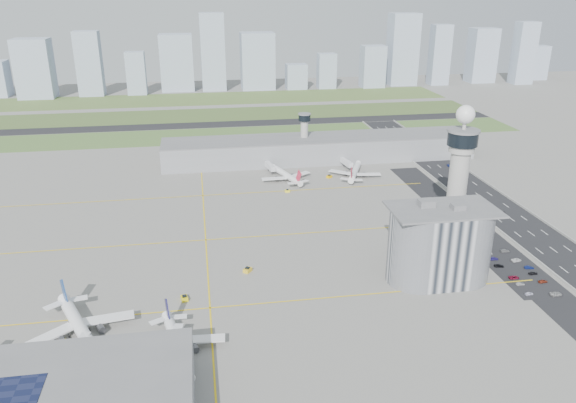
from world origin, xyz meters
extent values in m
plane|color=gray|center=(0.00, 0.00, 0.00)|extent=(1000.00, 1000.00, 0.00)
cube|color=#43632F|center=(-20.00, 225.00, 0.04)|extent=(480.00, 50.00, 0.08)
cube|color=#405729|center=(-20.00, 300.00, 0.04)|extent=(480.00, 60.00, 0.08)
cube|color=#536C33|center=(-20.00, 380.00, 0.04)|extent=(480.00, 70.00, 0.08)
cube|color=black|center=(-20.00, 262.00, 0.06)|extent=(480.00, 22.00, 0.10)
cube|color=black|center=(115.00, 0.00, 0.05)|extent=(28.00, 500.00, 0.10)
cube|color=#9E9E99|center=(101.00, 0.00, 0.60)|extent=(0.60, 500.00, 1.20)
cube|color=#9E9E99|center=(129.00, 0.00, 0.60)|extent=(0.60, 500.00, 1.20)
cube|color=black|center=(90.00, -10.00, 0.04)|extent=(18.00, 260.00, 0.08)
cube|color=black|center=(88.00, -22.00, 0.05)|extent=(20.00, 44.00, 0.10)
cube|color=yellow|center=(-40.00, -30.00, 0.01)|extent=(260.00, 0.60, 0.01)
cube|color=yellow|center=(-40.00, 30.00, 0.01)|extent=(260.00, 0.60, 0.01)
cube|color=yellow|center=(-40.00, 90.00, 0.01)|extent=(260.00, 0.60, 0.01)
cube|color=yellow|center=(-40.00, 30.00, 0.01)|extent=(0.60, 260.00, 0.01)
cylinder|color=#ADAAA5|center=(72.00, 8.00, 24.00)|extent=(8.40, 8.40, 48.00)
cylinder|color=#ADAAA5|center=(72.00, 8.00, 46.00)|extent=(11.00, 11.00, 4.00)
cylinder|color=black|center=(72.00, 8.00, 50.00)|extent=(13.00, 13.00, 6.00)
cylinder|color=slate|center=(72.00, 8.00, 53.50)|extent=(14.00, 14.00, 1.00)
cylinder|color=#ADAAA5|center=(72.00, 8.00, 56.00)|extent=(1.60, 1.60, 5.00)
sphere|color=white|center=(72.00, 8.00, 60.50)|extent=(8.00, 8.00, 8.00)
cylinder|color=#ADAAA5|center=(30.00, 150.00, 14.00)|extent=(5.00, 5.00, 28.00)
cylinder|color=black|center=(30.00, 150.00, 29.00)|extent=(8.00, 8.00, 4.00)
cylinder|color=slate|center=(30.00, 150.00, 31.50)|extent=(8.60, 8.60, 0.80)
cube|color=#B2B2B7|center=(52.00, -22.00, 15.00)|extent=(18.00, 24.00, 30.00)
cylinder|color=#B2B2B7|center=(43.00, -22.00, 15.00)|extent=(24.00, 24.00, 30.00)
cylinder|color=#B2B2B7|center=(61.00, -22.00, 15.00)|extent=(24.00, 24.00, 30.00)
cube|color=slate|center=(52.00, -22.00, 30.40)|extent=(42.00, 24.00, 0.80)
cube|color=slate|center=(46.00, -19.00, 32.00)|extent=(6.00, 5.00, 3.00)
cube|color=slate|center=(57.00, -24.00, 31.70)|extent=(5.00, 4.00, 2.40)
cube|color=gray|center=(40.00, 148.00, 7.50)|extent=(210.00, 32.00, 15.00)
cube|color=slate|center=(40.00, 148.00, 15.40)|extent=(210.00, 32.00, 0.80)
cube|color=slate|center=(-88.00, -82.00, 12.40)|extent=(84.00, 42.00, 0.80)
imported|color=white|center=(82.04, -40.41, 0.57)|extent=(3.47, 1.70, 1.14)
imported|color=gray|center=(82.84, -32.91, 0.56)|extent=(3.44, 1.28, 1.12)
imported|color=maroon|center=(83.14, -27.64, 0.60)|extent=(4.45, 2.24, 1.21)
imported|color=black|center=(82.28, -17.21, 0.59)|extent=(4.29, 2.29, 1.18)
imported|color=navy|center=(83.36, -10.76, 0.66)|extent=(3.88, 1.58, 1.32)
imported|color=white|center=(83.22, -5.59, 0.66)|extent=(4.16, 2.04, 1.31)
imported|color=#A6A6A6|center=(92.14, -42.46, 0.66)|extent=(4.74, 2.24, 1.31)
imported|color=maroon|center=(92.92, -32.51, 0.57)|extent=(4.07, 2.04, 1.14)
imported|color=black|center=(92.81, -25.70, 0.65)|extent=(3.89, 1.69, 1.31)
imported|color=#0C1547|center=(93.98, -20.74, 0.64)|extent=(4.00, 1.78, 1.27)
imported|color=white|center=(92.31, -13.59, 0.64)|extent=(4.84, 2.66, 1.28)
imported|color=gray|center=(92.18, -4.39, 0.60)|extent=(4.18, 1.79, 1.20)
imported|color=black|center=(114.77, 37.56, 0.55)|extent=(1.50, 3.44, 1.10)
imported|color=navy|center=(121.42, 119.45, 0.59)|extent=(2.56, 4.46, 1.17)
imported|color=gray|center=(106.95, 179.18, 0.61)|extent=(1.93, 3.72, 1.21)
cube|color=#9EADC1|center=(-204.47, 415.19, 30.18)|extent=(35.81, 28.65, 60.36)
cube|color=#9EADC1|center=(-150.11, 419.66, 33.44)|extent=(25.49, 20.39, 66.89)
cube|color=#9EADC1|center=(-102.68, 417.90, 22.60)|extent=(20.04, 16.03, 45.20)
cube|color=#9EADC1|center=(-59.44, 436.89, 30.61)|extent=(35.76, 28.61, 61.22)
cube|color=#9EADC1|center=(-19.42, 431.56, 41.69)|extent=(26.33, 21.06, 83.39)
cube|color=#9EADC1|center=(30.27, 432.32, 31.06)|extent=(36.96, 29.57, 62.11)
cube|color=#9EADC1|center=(73.27, 423.68, 13.87)|extent=(23.01, 18.41, 27.75)
cube|color=#9EADC1|center=(108.28, 423.34, 19.48)|extent=(20.22, 16.18, 38.97)
cube|color=#9EADC1|center=(162.17, 421.29, 23.44)|extent=(26.14, 20.92, 46.89)
cube|color=#9EADC1|center=(201.27, 433.27, 40.60)|extent=(32.26, 25.81, 81.20)
cube|color=#9EADC1|center=(244.74, 426.38, 34.37)|extent=(21.59, 17.28, 68.75)
cube|color=#9EADC1|center=(302.83, 435.54, 31.70)|extent=(30.25, 24.20, 63.40)
cube|color=#9EADC1|center=(345.49, 415.96, 35.78)|extent=(23.04, 18.43, 71.56)
cube|color=#9EADC1|center=(382.05, 443.29, 20.53)|extent=(22.64, 18.11, 41.06)
camera|label=1|loc=(-40.47, -211.80, 112.21)|focal=35.00mm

